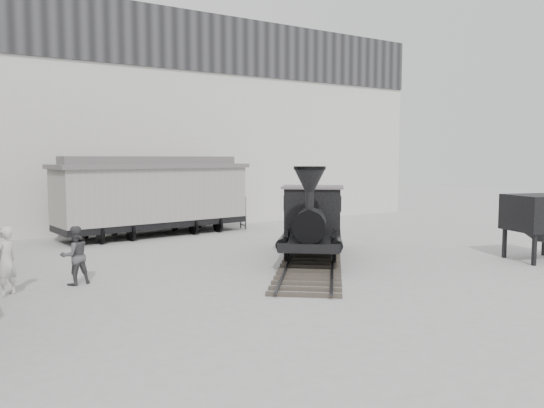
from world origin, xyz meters
TOP-DOWN VIEW (x-y plane):
  - ground at (0.00, 0.00)m, footprint 90.00×90.00m
  - north_wall at (0.00, 14.98)m, footprint 34.00×2.51m
  - locomotive at (2.18, 3.27)m, footprint 7.28×8.40m
  - boxcar at (-0.54, 11.90)m, footprint 9.15×3.73m
  - visitor_a at (-7.47, 3.52)m, footprint 0.79×0.75m
  - visitor_b at (-5.70, 3.84)m, footprint 0.92×0.78m
  - coal_hopper at (8.89, -1.02)m, footprint 2.51×2.25m

SIDE VIEW (x-z plane):
  - ground at x=0.00m, z-range 0.00..0.00m
  - visitor_b at x=-5.70m, z-range 0.00..1.67m
  - visitor_a at x=-7.47m, z-range 0.00..1.81m
  - locomotive at x=2.18m, z-range -0.42..2.81m
  - coal_hopper at x=8.89m, z-range 0.35..2.65m
  - boxcar at x=-0.54m, z-range 0.09..3.74m
  - north_wall at x=0.00m, z-range 0.05..11.05m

